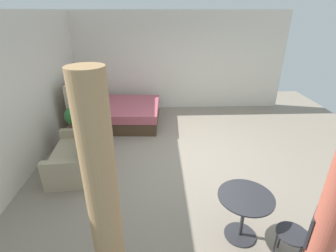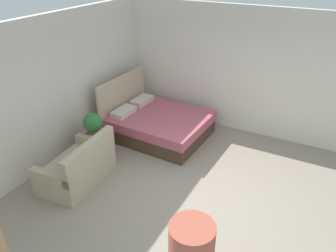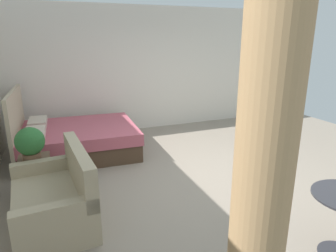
% 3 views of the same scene
% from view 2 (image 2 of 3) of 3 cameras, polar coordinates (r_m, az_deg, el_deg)
% --- Properties ---
extents(ground_plane, '(9.02, 9.32, 0.02)m').
position_cam_2_polar(ground_plane, '(5.79, 4.88, -13.56)').
color(ground_plane, gray).
extents(wall_back, '(9.02, 0.12, 2.86)m').
position_cam_2_polar(wall_back, '(6.68, -20.33, 5.28)').
color(wall_back, silver).
rests_on(wall_back, ground).
extents(wall_right, '(0.12, 6.32, 2.86)m').
position_cam_2_polar(wall_right, '(7.60, 14.61, 8.85)').
color(wall_right, silver).
rests_on(wall_right, ground).
extents(bed, '(1.81, 2.19, 1.28)m').
position_cam_2_polar(bed, '(7.60, -1.94, 0.48)').
color(bed, '#473323').
rests_on(bed, ground).
extents(couch, '(1.46, 0.95, 0.89)m').
position_cam_2_polar(couch, '(6.34, -15.27, -6.99)').
color(couch, tan).
rests_on(couch, ground).
extents(nightstand, '(0.40, 0.42, 0.52)m').
position_cam_2_polar(nightstand, '(7.05, -11.91, -2.97)').
color(nightstand, brown).
rests_on(nightstand, ground).
extents(potted_plant, '(0.39, 0.39, 0.47)m').
position_cam_2_polar(potted_plant, '(6.75, -12.96, 0.42)').
color(potted_plant, brown).
rests_on(potted_plant, nightstand).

